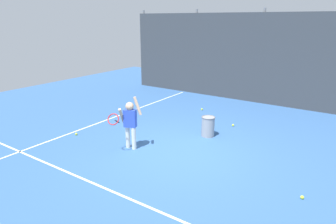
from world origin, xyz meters
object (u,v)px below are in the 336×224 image
at_px(tennis_player, 130,121).
at_px(tennis_ball_1, 202,109).
at_px(tennis_ball_2, 302,197).
at_px(tennis_ball_3, 76,134).
at_px(tennis_ball_4, 233,125).
at_px(tennis_ball_0, 126,112).
at_px(ball_hopper, 208,126).

xyz_separation_m(tennis_player, tennis_ball_1, (-0.09, 3.96, -0.69)).
relative_size(tennis_player, tennis_ball_2, 20.46).
relative_size(tennis_ball_3, tennis_ball_4, 1.00).
bearing_deg(tennis_ball_0, tennis_ball_3, -84.37).
relative_size(tennis_player, tennis_ball_4, 20.46).
relative_size(ball_hopper, tennis_ball_4, 8.52).
bearing_deg(tennis_player, tennis_ball_0, 112.71).
bearing_deg(tennis_player, tennis_ball_3, 164.06).
distance_m(ball_hopper, tennis_ball_4, 1.21).
bearing_deg(tennis_player, tennis_ball_4, 41.94).
distance_m(ball_hopper, tennis_ball_1, 2.49).
bearing_deg(tennis_ball_3, ball_hopper, 33.68).
xyz_separation_m(tennis_ball_2, tennis_ball_4, (-2.57, 2.93, 0.00)).
relative_size(tennis_ball_0, tennis_ball_4, 1.00).
bearing_deg(tennis_ball_0, ball_hopper, -4.65).
relative_size(tennis_player, tennis_ball_1, 20.46).
relative_size(tennis_ball_2, tennis_ball_4, 1.00).
bearing_deg(tennis_ball_0, tennis_ball_2, -18.49).
relative_size(tennis_ball_0, tennis_ball_2, 1.00).
relative_size(ball_hopper, tennis_ball_2, 8.52).
distance_m(ball_hopper, tennis_ball_2, 3.36).
xyz_separation_m(tennis_ball_1, tennis_ball_4, (1.58, -0.96, 0.00)).
bearing_deg(tennis_ball_3, tennis_player, 5.76).
height_order(tennis_ball_0, tennis_ball_3, same).
xyz_separation_m(tennis_ball_0, tennis_ball_4, (3.58, 0.88, 0.00)).
xyz_separation_m(tennis_ball_1, tennis_ball_2, (4.15, -3.89, 0.00)).
relative_size(tennis_ball_0, tennis_ball_3, 1.00).
bearing_deg(tennis_ball_0, tennis_ball_1, 42.60).
bearing_deg(tennis_ball_1, tennis_ball_3, -113.03).
distance_m(ball_hopper, tennis_ball_3, 3.71).
distance_m(tennis_ball_0, tennis_ball_2, 6.48).
bearing_deg(tennis_ball_4, tennis_ball_0, -166.22).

